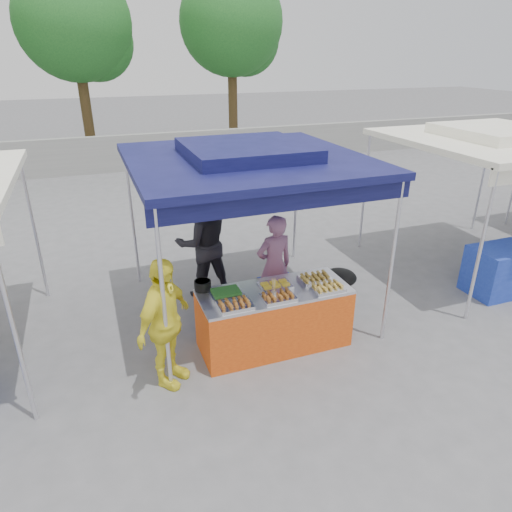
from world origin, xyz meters
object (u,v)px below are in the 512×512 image
object	(u,v)px
vendor_table	(274,318)
cooking_pot	(203,285)
vendor_woman	(274,266)
customer_person	(165,324)
wok_burner	(339,291)
helper_man	(203,243)

from	to	relation	value
vendor_table	cooking_pot	bearing A→B (deg)	158.51
vendor_woman	customer_person	distance (m)	2.10
cooking_pot	customer_person	world-z (taller)	customer_person
vendor_table	customer_person	world-z (taller)	customer_person
customer_person	vendor_woman	bearing A→B (deg)	-16.80
wok_burner	helper_man	xyz separation A→B (m)	(-1.67, 1.48, 0.43)
wok_burner	helper_man	bearing A→B (deg)	158.32
vendor_table	helper_man	distance (m)	1.89
customer_person	wok_burner	bearing A→B (deg)	-35.21
vendor_table	wok_burner	world-z (taller)	vendor_table
cooking_pot	customer_person	distance (m)	0.88
wok_burner	vendor_woman	size ratio (longest dim) A/B	0.52
helper_man	vendor_woman	bearing A→B (deg)	129.31
helper_man	customer_person	bearing A→B (deg)	62.95
helper_man	customer_person	xyz separation A→B (m)	(-0.98, -2.03, -0.09)
cooking_pot	wok_burner	distance (m)	2.08
cooking_pot	wok_burner	xyz separation A→B (m)	(2.03, -0.07, -0.43)
cooking_pot	customer_person	xyz separation A→B (m)	(-0.61, -0.62, -0.09)
cooking_pot	vendor_woman	bearing A→B (deg)	19.82
wok_burner	vendor_table	bearing A→B (deg)	-146.70
wok_burner	customer_person	xyz separation A→B (m)	(-2.64, -0.55, 0.34)
vendor_table	vendor_woman	distance (m)	0.92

